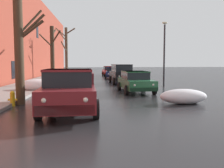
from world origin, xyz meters
name	(u,v)px	position (x,y,z in m)	size (l,w,h in m)	color
left_sidewalk_slab	(26,87)	(-6.23, 18.00, 0.08)	(3.37, 80.00, 0.15)	gray
snow_bank_near_corner_left	(63,76)	(-4.50, 27.68, 0.36)	(3.10, 1.21, 0.74)	white
snow_bank_along_left_kerb	(185,96)	(3.60, 9.76, 0.36)	(2.31, 1.13, 0.73)	white
snow_bank_mid_block_left	(41,85)	(-4.48, 15.35, 0.42)	(3.12, 1.48, 0.86)	white
snow_bank_near_corner_right	(127,75)	(3.58, 31.53, 0.27)	(2.11, 1.40, 0.54)	white
bare_tree_second_along_sidewalk	(19,37)	(-4.31, 10.18, 3.20)	(1.45, 0.91, 6.34)	#423323
bare_tree_mid_block	(52,54)	(-4.34, 19.48, 2.71)	(1.65, 2.81, 5.03)	#382B1E
bare_tree_far_down_block	(66,51)	(-4.36, 29.93, 3.46)	(2.38, 2.17, 6.36)	#4C3D2D
pickup_truck_maroon_approaching_near_lane	(70,90)	(-1.79, 8.17, 0.88)	(2.36, 5.36, 1.76)	maroon
sedan_green_parked_kerbside_close	(135,81)	(1.96, 14.55, 0.75)	(2.18, 4.37, 1.42)	#1E5633
suv_black_parked_kerbside_mid	(121,73)	(1.75, 21.40, 0.99)	(2.19, 4.48, 1.82)	black
sedan_darkblue_parked_far_down_block	(113,72)	(1.44, 28.53, 0.75)	(2.03, 4.31, 1.42)	navy
sedan_red_queued_behind_truck	(109,71)	(1.38, 34.90, 0.75)	(2.15, 4.09, 1.42)	red
fire_hydrant	(13,99)	(-4.55, 9.65, 0.36)	(0.42, 0.22, 0.71)	gold
street_lamp_post	(164,50)	(4.95, 18.27, 3.01)	(0.44, 0.24, 5.32)	#28282D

